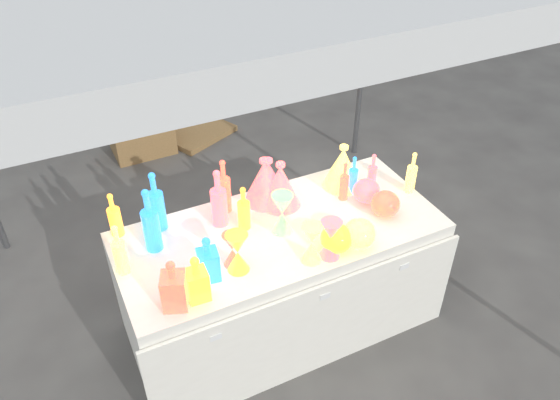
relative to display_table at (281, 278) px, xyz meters
name	(u,v)px	position (x,y,z in m)	size (l,w,h in m)	color
ground	(280,320)	(0.00, 0.01, -0.37)	(80.00, 80.00, 0.00)	#615F5A
display_table	(281,278)	(0.00, 0.00, 0.00)	(1.84, 0.83, 0.75)	white
cardboard_box_closed	(141,132)	(-0.25, 2.39, -0.18)	(0.54, 0.39, 0.39)	olive
cardboard_box_flat	(199,133)	(0.31, 2.43, -0.35)	(0.63, 0.45, 0.05)	olive
bottle_0	(114,215)	(-0.81, 0.36, 0.51)	(0.07, 0.07, 0.27)	red
bottle_1	(150,220)	(-0.66, 0.16, 0.57)	(0.09, 0.09, 0.38)	#16792D
bottle_2	(224,186)	(-0.20, 0.30, 0.54)	(0.07, 0.07, 0.34)	orange
bottle_3	(218,198)	(-0.28, 0.20, 0.55)	(0.09, 0.09, 0.35)	#2923CD
bottle_4	(119,249)	(-0.85, 0.06, 0.52)	(0.07, 0.07, 0.29)	#137A76
bottle_6	(244,208)	(-0.17, 0.11, 0.51)	(0.07, 0.07, 0.27)	red
bottle_7	(156,201)	(-0.59, 0.31, 0.56)	(0.09, 0.09, 0.36)	#16792D
decanter_0	(197,278)	(-0.57, -0.27, 0.50)	(0.10, 0.10, 0.25)	red
decanter_1	(173,284)	(-0.68, -0.28, 0.51)	(0.11, 0.11, 0.28)	orange
decanter_2	(208,258)	(-0.48, -0.17, 0.50)	(0.10, 0.10, 0.26)	#16792D
hourglass_0	(232,250)	(-0.34, -0.13, 0.47)	(0.10, 0.10, 0.19)	orange
hourglass_1	(331,239)	(0.14, -0.30, 0.49)	(0.11, 0.11, 0.22)	#2923CD
hourglass_2	(311,243)	(0.04, -0.28, 0.49)	(0.11, 0.11, 0.22)	#137A76
hourglass_3	(282,213)	(0.01, -0.01, 0.50)	(0.12, 0.12, 0.24)	#C126B7
hourglass_4	(238,252)	(-0.33, -0.18, 0.49)	(0.11, 0.11, 0.23)	red
globe_0	(336,240)	(0.19, -0.27, 0.44)	(0.17, 0.17, 0.14)	red
globe_1	(359,235)	(0.31, -0.30, 0.45)	(0.18, 0.18, 0.14)	#137A76
globe_2	(385,205)	(0.59, -0.13, 0.44)	(0.17, 0.17, 0.13)	orange
globe_3	(366,192)	(0.57, 0.02, 0.44)	(0.16, 0.16, 0.13)	#2923CD
lampshade_0	(280,184)	(0.10, 0.22, 0.52)	(0.24, 0.24, 0.28)	yellow
lampshade_1	(264,180)	(0.04, 0.29, 0.52)	(0.24, 0.24, 0.28)	yellow
lampshade_2	(268,179)	(0.06, 0.29, 0.52)	(0.24, 0.24, 0.28)	#2923CD
lampshade_3	(343,166)	(0.52, 0.22, 0.52)	(0.24, 0.24, 0.28)	#137A76
bottle_8	(353,175)	(0.54, 0.13, 0.50)	(0.06, 0.06, 0.25)	#16792D
bottle_9	(344,181)	(0.46, 0.10, 0.50)	(0.06, 0.06, 0.25)	orange
bottle_10	(372,172)	(0.66, 0.11, 0.50)	(0.06, 0.06, 0.25)	#2923CD
bottle_11	(412,172)	(0.86, -0.01, 0.51)	(0.06, 0.06, 0.27)	#137A76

